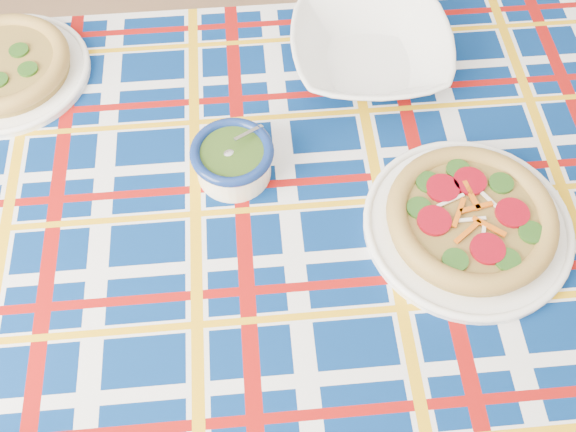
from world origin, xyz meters
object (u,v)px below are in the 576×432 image
dining_table (336,253)px  main_focaccia_plate (471,218)px  pesto_bowl (233,158)px  serving_bowl (370,51)px

dining_table → main_focaccia_plate: 0.25m
pesto_bowl → serving_bowl: bearing=16.6°
pesto_bowl → serving_bowl: 0.37m
dining_table → serving_bowl: (0.25, 0.29, 0.12)m
main_focaccia_plate → serving_bowl: size_ratio=1.16×
serving_bowl → pesto_bowl: bearing=-163.4°
serving_bowl → main_focaccia_plate: bearing=-98.3°
main_focaccia_plate → pesto_bowl: bearing=134.9°
dining_table → serving_bowl: 0.40m
dining_table → main_focaccia_plate: (0.19, -0.10, 0.12)m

